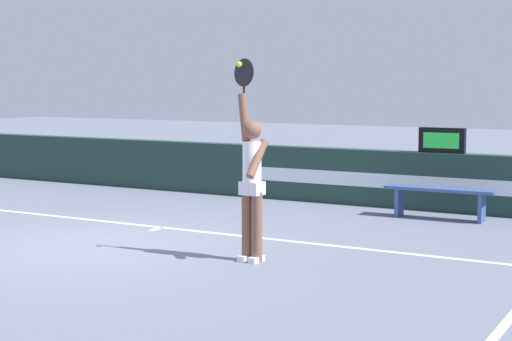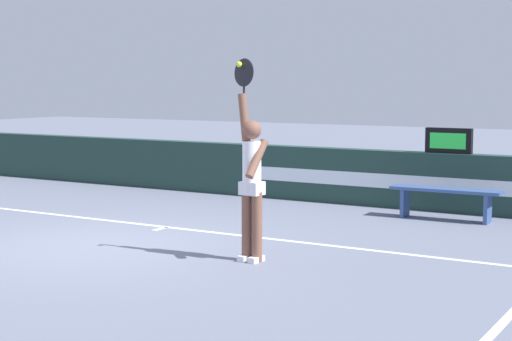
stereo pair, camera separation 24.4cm
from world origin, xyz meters
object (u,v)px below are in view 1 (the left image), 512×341
Objects in this scene: speed_display at (442,140)px; courtside_bench_near at (440,195)px; tennis_player at (252,178)px; tennis_ball at (239,64)px.

speed_display is 0.44× the size of courtside_bench_near.
tennis_player is 4.29m from courtside_bench_near.
tennis_ball is at bearing -107.13° from courtside_bench_near.
speed_display is 5.00m from tennis_player.
tennis_ball is 0.04× the size of courtside_bench_near.
speed_display is 11.08× the size of tennis_ball.
speed_display is 1.18m from courtside_bench_near.
tennis_ball is 4.76m from courtside_bench_near.
speed_display is 5.21m from tennis_ball.
tennis_player reaches higher than courtside_bench_near.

